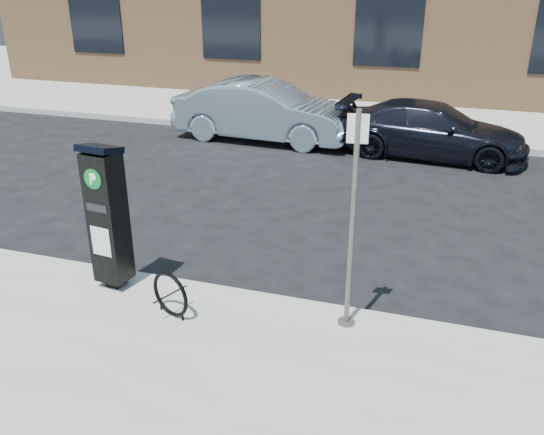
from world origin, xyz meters
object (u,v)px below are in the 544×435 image
at_px(bike_rack, 170,294).
at_px(car_dark, 432,130).
at_px(car_silver, 264,111).
at_px(sign_pole, 352,225).
at_px(parking_kiosk, 108,215).

distance_m(bike_rack, car_dark, 8.42).
xyz_separation_m(car_silver, car_dark, (4.09, -0.16, -0.12)).
relative_size(bike_rack, car_dark, 0.14).
xyz_separation_m(sign_pole, car_silver, (-3.60, 7.72, -0.69)).
bearing_deg(parking_kiosk, bike_rack, -15.89).
distance_m(car_silver, car_dark, 4.10).
xyz_separation_m(sign_pole, car_dark, (0.49, 7.56, -0.81)).
xyz_separation_m(bike_rack, car_dark, (2.53, 8.03, 0.18)).
distance_m(sign_pole, car_silver, 8.55).
relative_size(sign_pole, car_dark, 0.60).
bearing_deg(parking_kiosk, sign_pole, 7.39).
bearing_deg(car_dark, parking_kiosk, 159.46).
height_order(sign_pole, bike_rack, sign_pole).
relative_size(parking_kiosk, sign_pole, 0.76).
relative_size(parking_kiosk, car_silver, 0.44).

